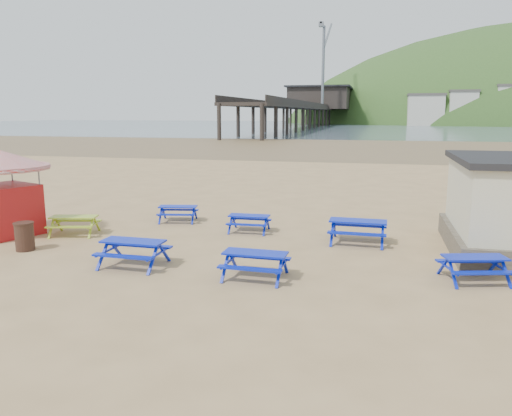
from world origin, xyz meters
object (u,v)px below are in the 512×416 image
(picnic_table_blue_a, at_px, (178,214))
(picnic_table_yellow, at_px, (74,225))
(litter_bin, at_px, (24,236))
(picnic_table_blue_b, at_px, (249,223))
(ice_cream_kiosk, at_px, (1,182))

(picnic_table_blue_a, xyz_separation_m, picnic_table_yellow, (-2.91, -3.10, 0.02))
(litter_bin, bearing_deg, picnic_table_blue_b, 33.15)
(picnic_table_blue_a, distance_m, litter_bin, 6.33)
(ice_cream_kiosk, bearing_deg, litter_bin, -16.09)
(picnic_table_yellow, xyz_separation_m, ice_cream_kiosk, (-2.50, -0.65, 1.66))
(picnic_table_blue_a, relative_size, picnic_table_blue_b, 1.13)
(picnic_table_blue_a, relative_size, litter_bin, 1.88)
(ice_cream_kiosk, bearing_deg, picnic_table_yellow, 36.30)
(picnic_table_blue_b, relative_size, litter_bin, 1.67)
(picnic_table_blue_b, height_order, litter_bin, litter_bin)
(picnic_table_blue_b, xyz_separation_m, picnic_table_yellow, (-6.30, -2.00, 0.03))
(picnic_table_blue_b, bearing_deg, picnic_table_blue_a, 160.20)
(picnic_table_yellow, height_order, litter_bin, litter_bin)
(picnic_table_yellow, bearing_deg, litter_bin, -111.81)
(picnic_table_blue_b, height_order, ice_cream_kiosk, ice_cream_kiosk)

